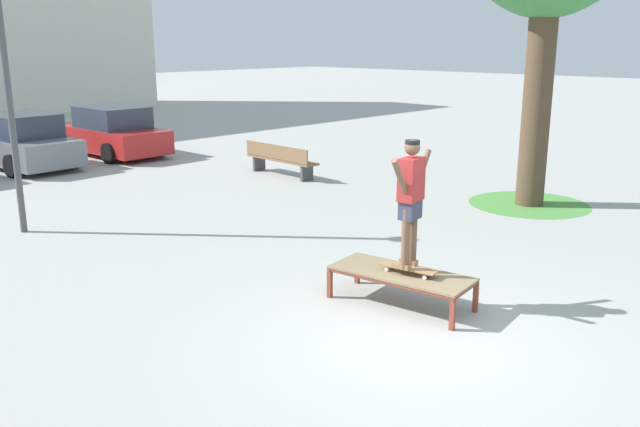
% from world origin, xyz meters
% --- Properties ---
extents(ground_plane, '(120.00, 120.00, 0.00)m').
position_xyz_m(ground_plane, '(0.00, 0.00, 0.00)').
color(ground_plane, '#A8A8A3').
extents(skate_box, '(1.01, 1.98, 0.46)m').
position_xyz_m(skate_box, '(0.78, 0.82, 0.41)').
color(skate_box, brown).
rests_on(skate_box, ground).
extents(skateboard, '(0.32, 0.82, 0.09)m').
position_xyz_m(skateboard, '(0.80, 0.72, 0.54)').
color(skateboard, '#9E754C').
rests_on(skateboard, skate_box).
extents(skater, '(1.00, 0.33, 1.69)m').
position_xyz_m(skater, '(0.80, 0.73, 1.53)').
color(skater, brown).
rests_on(skater, skateboard).
extents(grass_patch_near_right, '(2.57, 2.57, 0.01)m').
position_xyz_m(grass_patch_near_right, '(7.28, 2.25, 0.00)').
color(grass_patch_near_right, '#519342').
rests_on(grass_patch_near_right, ground).
extents(car_grey, '(2.09, 4.28, 1.50)m').
position_xyz_m(car_grey, '(1.55, 14.65, 0.69)').
color(car_grey, slate).
rests_on(car_grey, ground).
extents(car_red, '(1.97, 4.22, 1.50)m').
position_xyz_m(car_red, '(4.37, 14.62, 0.69)').
color(car_red, red).
rests_on(car_red, ground).
extents(park_bench, '(0.54, 2.42, 0.83)m').
position_xyz_m(park_bench, '(5.71, 8.46, 0.45)').
color(park_bench, brown).
rests_on(park_bench, ground).
extents(light_post, '(0.36, 0.36, 5.83)m').
position_xyz_m(light_post, '(-1.22, 8.04, 3.83)').
color(light_post, '#4C4C51').
rests_on(light_post, ground).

